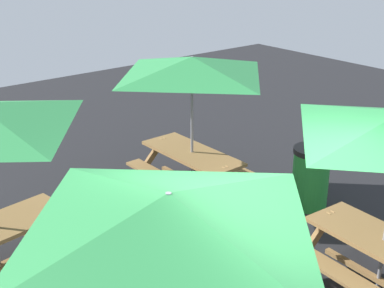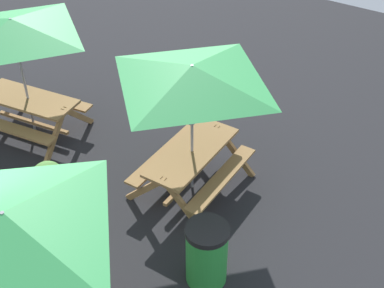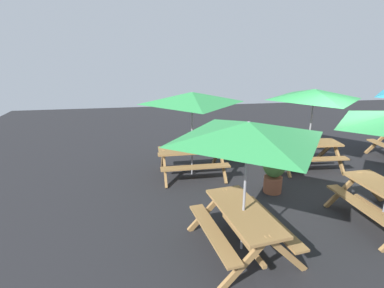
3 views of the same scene
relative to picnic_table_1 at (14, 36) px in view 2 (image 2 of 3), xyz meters
name	(u,v)px [view 2 (image 2 of 3)]	position (x,y,z in m)	size (l,w,h in m)	color
picnic_table_1	(14,36)	(0.00, 0.00, 0.00)	(2.27, 2.27, 2.34)	olive
picnic_table_2	(192,84)	(0.35, -3.31, 0.00)	(2.02, 2.02, 2.34)	olive
picnic_table_5	(9,234)	(-3.07, -3.34, 0.00)	(2.11, 2.11, 2.34)	olive
trash_bin_green	(207,254)	(-1.10, -4.50, -1.49)	(0.59, 0.59, 0.98)	green
potted_plant_1	(51,190)	(-1.43, -1.98, -1.37)	(0.57, 0.57, 1.12)	#935138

